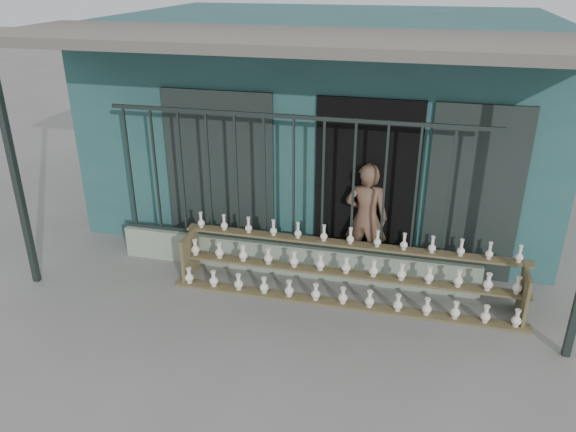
# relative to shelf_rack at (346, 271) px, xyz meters

# --- Properties ---
(ground) EXTENTS (60.00, 60.00, 0.00)m
(ground) POSITION_rel_shelf_rack_xyz_m (-0.79, -0.88, -0.36)
(ground) COLOR slate
(workshop_building) EXTENTS (7.40, 6.60, 3.21)m
(workshop_building) POSITION_rel_shelf_rack_xyz_m (-0.79, 3.35, 1.26)
(workshop_building) COLOR #275453
(workshop_building) RESTS_ON ground
(parapet_wall) EXTENTS (5.00, 0.20, 0.45)m
(parapet_wall) POSITION_rel_shelf_rack_xyz_m (-0.79, 0.42, -0.14)
(parapet_wall) COLOR #8DA089
(parapet_wall) RESTS_ON ground
(security_fence) EXTENTS (5.00, 0.04, 1.80)m
(security_fence) POSITION_rel_shelf_rack_xyz_m (-0.79, 0.42, 0.99)
(security_fence) COLOR #283330
(security_fence) RESTS_ON parapet_wall
(shelf_rack) EXTENTS (4.50, 0.68, 0.85)m
(shelf_rack) POSITION_rel_shelf_rack_xyz_m (0.00, 0.00, 0.00)
(shelf_rack) COLOR brown
(shelf_rack) RESTS_ON ground
(elderly_woman) EXTENTS (0.58, 0.38, 1.58)m
(elderly_woman) POSITION_rel_shelf_rack_xyz_m (0.15, 0.74, 0.43)
(elderly_woman) COLOR brown
(elderly_woman) RESTS_ON ground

